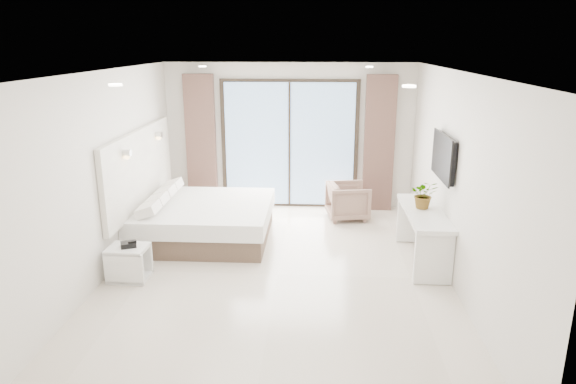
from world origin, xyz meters
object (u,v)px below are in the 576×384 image
object	(u,v)px
bed	(204,220)
nightstand	(129,263)
console_desk	(424,224)
armchair	(348,199)

from	to	relation	value
bed	nightstand	distance (m)	1.69
nightstand	console_desk	bearing A→B (deg)	13.95
bed	nightstand	bearing A→B (deg)	-113.85
nightstand	console_desk	world-z (taller)	console_desk
nightstand	bed	bearing A→B (deg)	68.58
nightstand	armchair	size ratio (longest dim) A/B	0.74
nightstand	armchair	xyz separation A→B (m)	(3.04, 2.64, 0.12)
bed	nightstand	size ratio (longest dim) A/B	3.96
nightstand	console_desk	distance (m)	4.09
bed	console_desk	distance (m)	3.40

